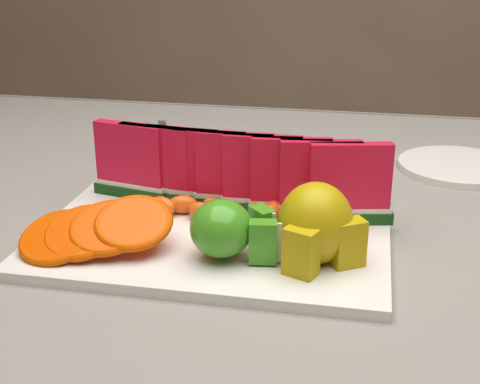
# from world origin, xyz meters

# --- Properties ---
(table) EXTENTS (1.40, 0.90, 0.75)m
(table) POSITION_xyz_m (0.00, 0.00, 0.65)
(table) COLOR #4E3920
(table) RESTS_ON ground
(tablecloth) EXTENTS (1.53, 1.03, 0.20)m
(tablecloth) POSITION_xyz_m (0.00, 0.00, 0.72)
(tablecloth) COLOR slate
(tablecloth) RESTS_ON table
(platter) EXTENTS (0.40, 0.30, 0.01)m
(platter) POSITION_xyz_m (-0.07, -0.11, 0.76)
(platter) COLOR silver
(platter) RESTS_ON tablecloth
(apple_cluster) EXTENTS (0.11, 0.09, 0.06)m
(apple_cluster) POSITION_xyz_m (-0.04, -0.18, 0.80)
(apple_cluster) COLOR #1C8514
(apple_cluster) RESTS_ON platter
(pear_cluster) EXTENTS (0.10, 0.10, 0.09)m
(pear_cluster) POSITION_xyz_m (0.05, -0.16, 0.81)
(pear_cluster) COLOR #A46516
(pear_cluster) RESTS_ON platter
(side_plate) EXTENTS (0.20, 0.20, 0.01)m
(side_plate) POSITION_xyz_m (0.24, 0.20, 0.76)
(side_plate) COLOR silver
(side_plate) RESTS_ON tablecloth
(fork) EXTENTS (0.08, 0.19, 0.00)m
(fork) POSITION_xyz_m (-0.28, 0.27, 0.76)
(fork) COLOR silver
(fork) RESTS_ON tablecloth
(watermelon_row) EXTENTS (0.39, 0.07, 0.10)m
(watermelon_row) POSITION_xyz_m (-0.06, -0.04, 0.82)
(watermelon_row) COLOR #103814
(watermelon_row) RESTS_ON platter
(orange_fan_front) EXTENTS (0.18, 0.12, 0.05)m
(orange_fan_front) POSITION_xyz_m (-0.18, -0.18, 0.79)
(orange_fan_front) COLOR #DF4000
(orange_fan_front) RESTS_ON platter
(orange_fan_back) EXTENTS (0.24, 0.10, 0.04)m
(orange_fan_back) POSITION_xyz_m (-0.10, 0.02, 0.79)
(orange_fan_back) COLOR #DF4000
(orange_fan_back) RESTS_ON platter
(tangerine_segments) EXTENTS (0.21, 0.06, 0.02)m
(tangerine_segments) POSITION_xyz_m (-0.05, -0.08, 0.78)
(tangerine_segments) COLOR #E74705
(tangerine_segments) RESTS_ON platter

